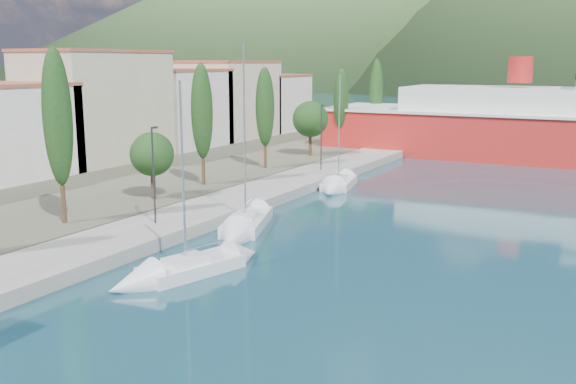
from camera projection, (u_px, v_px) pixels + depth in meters
The scene contains 9 objects.
ground at pixel (546, 117), 127.96m from camera, with size 1400.00×1400.00×0.00m, color #19414E.
quay at pixel (263, 193), 51.67m from camera, with size 5.00×88.00×0.80m, color gray.
land_strip at pixel (40, 149), 78.34m from camera, with size 70.00×148.00×0.70m, color #565644.
town_buildings at pixel (136, 110), 70.94m from camera, with size 9.20×69.20×11.30m.
tree_row at pixel (250, 116), 58.93m from camera, with size 3.90×64.84×11.02m.
lamp_posts at pixel (157, 171), 40.06m from camera, with size 0.15×46.90×6.06m.
sailboat_near at pixel (162, 276), 31.92m from camera, with size 4.26×7.82×10.76m.
sailboat_mid at pixel (240, 231), 40.44m from camera, with size 5.37×9.20×12.87m.
sailboat_far at pixel (335, 187), 54.61m from camera, with size 3.89×7.57×10.64m.
Camera 1 is at (17.38, -17.25, 10.75)m, focal length 40.00 mm.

